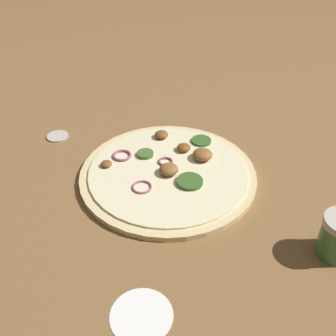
# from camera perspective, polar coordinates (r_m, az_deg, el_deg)

# --- Properties ---
(ground_plane) EXTENTS (3.00, 3.00, 0.00)m
(ground_plane) POSITION_cam_1_polar(r_m,az_deg,el_deg) (0.77, 0.00, -1.25)
(ground_plane) COLOR brown
(pizza) EXTENTS (0.34, 0.34, 0.03)m
(pizza) POSITION_cam_1_polar(r_m,az_deg,el_deg) (0.77, 0.06, -0.66)
(pizza) COLOR beige
(pizza) RESTS_ON ground_plane
(loose_cap) EXTENTS (0.05, 0.05, 0.01)m
(loose_cap) POSITION_cam_1_polar(r_m,az_deg,el_deg) (0.92, -15.75, 4.56)
(loose_cap) COLOR beige
(loose_cap) RESTS_ON ground_plane
(flour_patch) EXTENTS (0.09, 0.09, 0.00)m
(flour_patch) POSITION_cam_1_polar(r_m,az_deg,el_deg) (0.57, -3.89, -20.55)
(flour_patch) COLOR white
(flour_patch) RESTS_ON ground_plane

